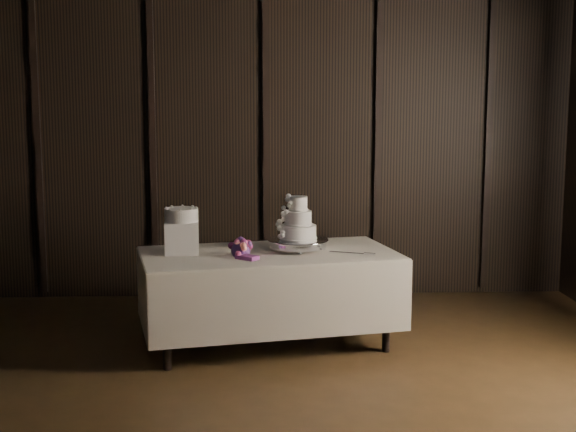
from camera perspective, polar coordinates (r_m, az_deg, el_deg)
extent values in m
cube|color=black|center=(7.90, -1.58, 5.04)|extent=(6.04, 0.04, 3.04)
cube|color=beige|center=(6.32, -1.36, -2.66)|extent=(2.15, 1.40, 0.01)
cube|color=white|center=(6.41, -1.35, -6.17)|extent=(1.97, 1.26, 0.71)
cylinder|color=silver|center=(6.39, 0.73, -2.07)|extent=(0.55, 0.55, 0.09)
cylinder|color=white|center=(6.37, 0.73, -1.16)|extent=(0.29, 0.29, 0.11)
cylinder|color=white|center=(6.36, 0.73, -0.14)|extent=(0.21, 0.21, 0.11)
cylinder|color=white|center=(6.34, 0.73, 0.89)|extent=(0.14, 0.14, 0.11)
cube|color=white|center=(6.33, -7.56, -1.51)|extent=(0.28, 0.28, 0.25)
cylinder|color=white|center=(6.30, -7.59, 0.08)|extent=(0.32, 0.32, 0.11)
cube|color=silver|center=(6.30, 4.19, -2.62)|extent=(0.35, 0.17, 0.01)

